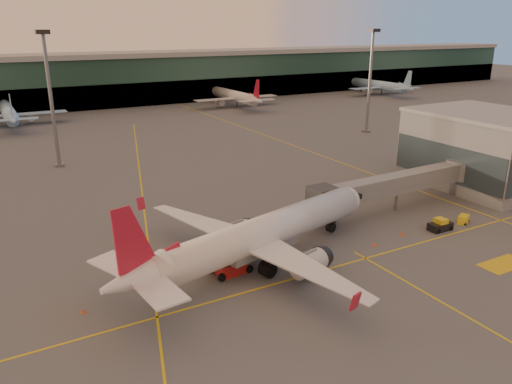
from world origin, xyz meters
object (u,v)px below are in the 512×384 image
gpu_cart (464,219)px  pushback_tug (440,225)px  main_airplane (258,236)px  catering_truck (228,253)px

gpu_cart → pushback_tug: (-4.82, -0.15, 0.11)m
main_airplane → gpu_cart: size_ratio=16.16×
gpu_cart → catering_truck: bearing=150.6°
main_airplane → gpu_cart: bearing=-19.5°
main_airplane → catering_truck: 3.90m
catering_truck → pushback_tug: (30.44, -2.90, -1.85)m
pushback_tug → catering_truck: bearing=175.6°
main_airplane → pushback_tug: 27.04m
catering_truck → pushback_tug: 30.63m
main_airplane → gpu_cart: (31.54, -2.74, -3.13)m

